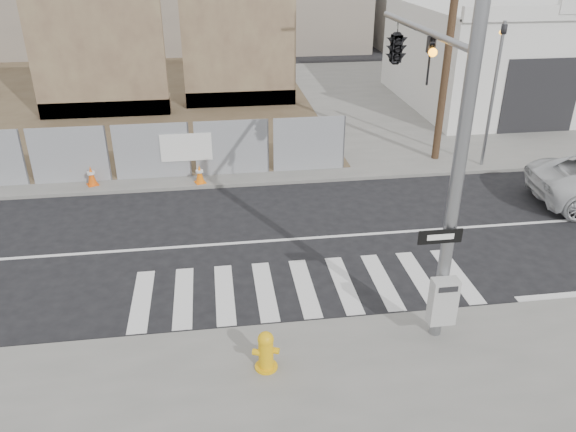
{
  "coord_description": "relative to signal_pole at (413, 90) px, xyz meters",
  "views": [
    {
      "loc": [
        -2.05,
        -14.09,
        7.91
      ],
      "look_at": [
        -0.24,
        -1.24,
        1.4
      ],
      "focal_mm": 35.0,
      "sensor_mm": 36.0,
      "label": 1
    }
  ],
  "objects": [
    {
      "name": "far_signal_pole",
      "position": [
        5.51,
        6.65,
        -1.3
      ],
      "size": [
        0.16,
        0.2,
        5.6
      ],
      "color": "gray",
      "rests_on": "sidewalk_far"
    },
    {
      "name": "fire_hydrant",
      "position": [
        -3.77,
        -3.35,
        -4.23
      ],
      "size": [
        0.6,
        0.6,
        0.87
      ],
      "rotation": [
        0.0,
        0.0,
        -0.39
      ],
      "color": "#E9AD0C",
      "rests_on": "sidewalk_near"
    },
    {
      "name": "sidewalk_far",
      "position": [
        -2.49,
        16.05,
        -4.72
      ],
      "size": [
        50.0,
        20.0,
        0.12
      ],
      "primitive_type": "cube",
      "color": "slate",
      "rests_on": "ground"
    },
    {
      "name": "concrete_wall_left",
      "position": [
        -9.49,
        15.13,
        -1.4
      ],
      "size": [
        6.0,
        1.3,
        8.0
      ],
      "color": "brown",
      "rests_on": "sidewalk_far"
    },
    {
      "name": "auto_shop",
      "position": [
        11.5,
        15.01,
        -2.25
      ],
      "size": [
        12.0,
        10.2,
        5.95
      ],
      "color": "silver",
      "rests_on": "sidewalk_far"
    },
    {
      "name": "utility_pole_right",
      "position": [
        4.01,
        7.55,
        0.42
      ],
      "size": [
        1.6,
        0.28,
        10.0
      ],
      "color": "#473121",
      "rests_on": "sidewalk_far"
    },
    {
      "name": "signal_pole",
      "position": [
        0.0,
        0.0,
        0.0
      ],
      "size": [
        0.96,
        5.87,
        7.0
      ],
      "color": "gray",
      "rests_on": "sidewalk_near"
    },
    {
      "name": "traffic_cone_d",
      "position": [
        -5.08,
        6.35,
        -4.33
      ],
      "size": [
        0.44,
        0.44,
        0.67
      ],
      "rotation": [
        0.0,
        0.0,
        0.35
      ],
      "color": "orange",
      "rests_on": "sidewalk_far"
    },
    {
      "name": "concrete_wall_right",
      "position": [
        -2.99,
        16.13,
        -1.4
      ],
      "size": [
        5.5,
        1.3,
        8.0
      ],
      "color": "brown",
      "rests_on": "sidewalk_far"
    },
    {
      "name": "ground",
      "position": [
        -2.49,
        2.05,
        -4.78
      ],
      "size": [
        100.0,
        100.0,
        0.0
      ],
      "primitive_type": "plane",
      "color": "black",
      "rests_on": "ground"
    },
    {
      "name": "traffic_cone_c",
      "position": [
        -8.79,
        6.68,
        -4.32
      ],
      "size": [
        0.47,
        0.47,
        0.7
      ],
      "rotation": [
        0.0,
        0.0,
        0.41
      ],
      "color": "#EA560C",
      "rests_on": "sidewalk_far"
    }
  ]
}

